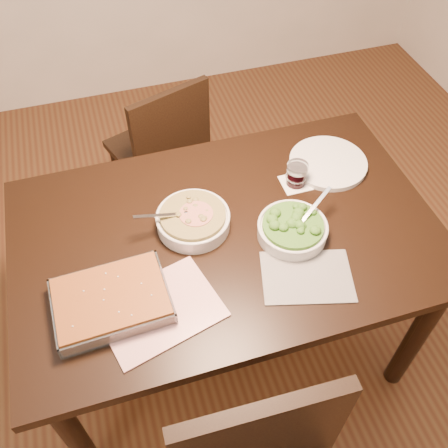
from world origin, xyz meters
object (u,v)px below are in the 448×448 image
object	(u,v)px
stew_bowl	(193,219)
dinner_plate	(328,163)
wine_tumbler	(297,174)
broccoli_bowl	(292,229)
chair_far	(163,147)
baking_dish	(112,301)
table	(227,249)

from	to	relation	value
stew_bowl	dinner_plate	xyz separation A→B (m)	(0.55, 0.14, -0.02)
wine_tumbler	dinner_plate	bearing A→B (deg)	20.22
wine_tumbler	dinner_plate	xyz separation A→B (m)	(0.15, 0.06, -0.04)
stew_bowl	broccoli_bowl	size ratio (longest dim) A/B	1.12
broccoli_bowl	dinner_plate	distance (m)	0.38
dinner_plate	wine_tumbler	bearing A→B (deg)	-159.78
wine_tumbler	chair_far	bearing A→B (deg)	118.67
stew_bowl	wine_tumbler	xyz separation A→B (m)	(0.40, 0.09, 0.01)
wine_tumbler	broccoli_bowl	bearing A→B (deg)	-115.33
broccoli_bowl	dinner_plate	bearing A→B (deg)	47.06
baking_dish	stew_bowl	bearing A→B (deg)	34.77
table	chair_far	xyz separation A→B (m)	(-0.06, 0.81, -0.20)
table	wine_tumbler	size ratio (longest dim) A/B	16.31
baking_dish	dinner_plate	size ratio (longest dim) A/B	1.18
broccoli_bowl	wine_tumbler	distance (m)	0.24
broccoli_bowl	stew_bowl	bearing A→B (deg)	156.13
wine_tumbler	dinner_plate	size ratio (longest dim) A/B	0.30
stew_bowl	baking_dish	xyz separation A→B (m)	(-0.30, -0.23, -0.00)
chair_far	baking_dish	bearing A→B (deg)	51.70
table	stew_bowl	bearing A→B (deg)	151.79
broccoli_bowl	wine_tumbler	world-z (taller)	same
dinner_plate	chair_far	bearing A→B (deg)	130.19
broccoli_bowl	chair_far	distance (m)	0.98
stew_bowl	dinner_plate	bearing A→B (deg)	14.50
broccoli_bowl	table	bearing A→B (deg)	158.43
baking_dish	chair_far	bearing A→B (deg)	68.73
baking_dish	chair_far	distance (m)	1.09
baking_dish	dinner_plate	bearing A→B (deg)	21.21
broccoli_bowl	baking_dish	world-z (taller)	broccoli_bowl
baking_dish	wine_tumbler	xyz separation A→B (m)	(0.70, 0.32, 0.02)
wine_tumbler	chair_far	distance (m)	0.83
stew_bowl	broccoli_bowl	xyz separation A→B (m)	(0.30, -0.13, -0.00)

